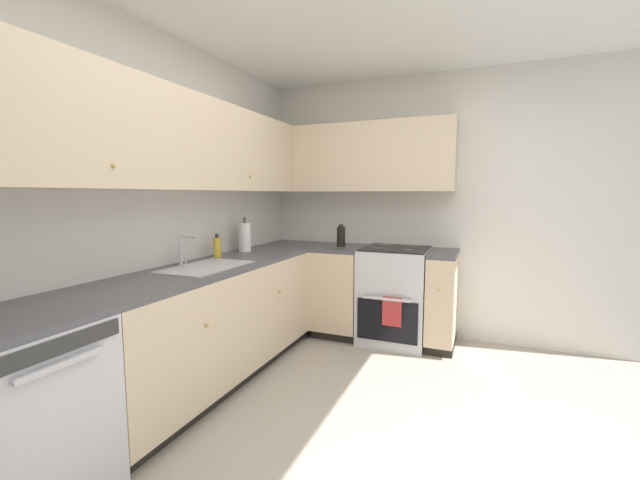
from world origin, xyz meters
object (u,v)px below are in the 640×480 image
Objects in this scene: dishwasher at (18,420)px; paper_towel_roll at (245,237)px; oven_range at (395,294)px; soap_bottle at (217,247)px; oil_bottle at (341,236)px.

dishwasher is 2.70× the size of paper_towel_roll.
paper_towel_roll is at bearing 4.49° from dishwasher.
paper_towel_roll is at bearing 119.06° from oven_range.
soap_bottle is at bearing 130.37° from oven_range.
paper_towel_roll is (2.05, 0.16, 0.59)m from dishwasher.
paper_towel_roll is 1.45× the size of oil_bottle.
dishwasher is 2.94m from oven_range.
soap_bottle is 0.61× the size of paper_towel_roll.
oil_bottle is at bearing -45.82° from paper_towel_roll.
oil_bottle reaches higher than oven_range.
paper_towel_roll reaches higher than oil_bottle.
soap_bottle is at bearing 146.00° from oil_bottle.
soap_bottle reaches higher than dishwasher.
paper_towel_roll is (0.38, -0.02, 0.05)m from soap_bottle.
dishwasher is at bearing 158.52° from oven_range.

